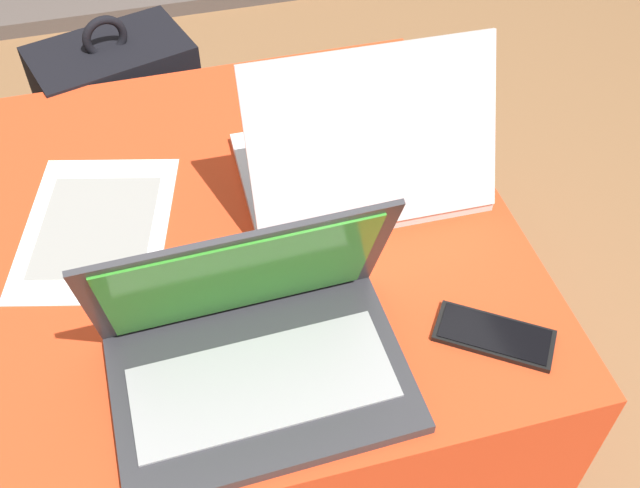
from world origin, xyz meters
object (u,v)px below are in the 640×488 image
laptop_far (361,160)px  paper_sheet (97,226)px  laptop_near (255,347)px  cell_phone (494,335)px  backpack (127,132)px

laptop_far → paper_sheet: size_ratio=1.06×
laptop_near → laptop_far: (0.22, 0.29, 0.00)m
laptop_far → paper_sheet: laptop_far is taller
laptop_near → cell_phone: bearing=-7.6°
laptop_far → backpack: bearing=-53.6°
cell_phone → laptop_far: bearing=49.0°
cell_phone → backpack: backpack is taller
cell_phone → backpack: (-0.44, 0.82, -0.21)m
laptop_near → backpack: size_ratio=0.77×
cell_phone → paper_sheet: cell_phone is taller
cell_phone → backpack: size_ratio=0.34×
laptop_far → backpack: 0.67m
laptop_near → backpack: 0.84m
laptop_near → laptop_far: 0.37m
paper_sheet → laptop_far: bearing=11.8°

